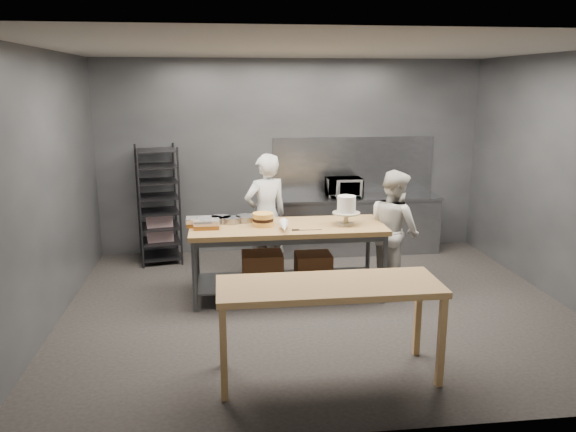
# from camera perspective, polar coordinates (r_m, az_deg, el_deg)

# --- Properties ---
(ground) EXTENTS (6.00, 6.00, 0.00)m
(ground) POSITION_cam_1_polar(r_m,az_deg,el_deg) (6.86, 3.03, -9.23)
(ground) COLOR black
(ground) RESTS_ON ground
(back_wall) EXTENTS (6.00, 0.04, 3.00)m
(back_wall) POSITION_cam_1_polar(r_m,az_deg,el_deg) (8.88, 0.35, 6.04)
(back_wall) COLOR #4C4F54
(back_wall) RESTS_ON ground
(work_table) EXTENTS (2.40, 0.90, 0.92)m
(work_table) POSITION_cam_1_polar(r_m,az_deg,el_deg) (7.05, -0.19, -3.65)
(work_table) COLOR brown
(work_table) RESTS_ON ground
(near_counter) EXTENTS (2.00, 0.70, 0.90)m
(near_counter) POSITION_cam_1_polar(r_m,az_deg,el_deg) (5.06, 4.19, -7.77)
(near_counter) COLOR olive
(near_counter) RESTS_ON ground
(back_counter) EXTENTS (2.60, 0.60, 0.90)m
(back_counter) POSITION_cam_1_polar(r_m,az_deg,el_deg) (8.95, 6.97, -0.84)
(back_counter) COLOR slate
(back_counter) RESTS_ON ground
(splashback_panel) EXTENTS (2.60, 0.02, 0.90)m
(splashback_panel) POSITION_cam_1_polar(r_m,az_deg,el_deg) (9.06, 6.68, 5.14)
(splashback_panel) COLOR slate
(splashback_panel) RESTS_ON back_counter
(speed_rack) EXTENTS (0.71, 0.75, 1.75)m
(speed_rack) POSITION_cam_1_polar(r_m,az_deg,el_deg) (8.57, -13.02, 1.05)
(speed_rack) COLOR black
(speed_rack) RESTS_ON ground
(chef_behind) EXTENTS (0.73, 0.61, 1.72)m
(chef_behind) POSITION_cam_1_polar(r_m,az_deg,el_deg) (7.68, -2.26, 0.00)
(chef_behind) COLOR silver
(chef_behind) RESTS_ON ground
(chef_right) EXTENTS (0.82, 0.92, 1.57)m
(chef_right) POSITION_cam_1_polar(r_m,az_deg,el_deg) (7.38, 10.69, -1.41)
(chef_right) COLOR silver
(chef_right) RESTS_ON ground
(microwave) EXTENTS (0.54, 0.37, 0.30)m
(microwave) POSITION_cam_1_polar(r_m,az_deg,el_deg) (8.77, 5.69, 2.90)
(microwave) COLOR black
(microwave) RESTS_ON back_counter
(frosted_cake_stand) EXTENTS (0.34, 0.34, 0.36)m
(frosted_cake_stand) POSITION_cam_1_polar(r_m,az_deg,el_deg) (6.95, 5.95, 0.91)
(frosted_cake_stand) COLOR #B9B194
(frosted_cake_stand) RESTS_ON work_table
(layer_cake) EXTENTS (0.26, 0.26, 0.16)m
(layer_cake) POSITION_cam_1_polar(r_m,az_deg,el_deg) (6.90, -2.55, -0.35)
(layer_cake) COLOR #F4B84D
(layer_cake) RESTS_ON work_table
(cake_pans) EXTENTS (0.73, 0.36, 0.07)m
(cake_pans) POSITION_cam_1_polar(r_m,az_deg,el_deg) (7.10, -6.28, -0.37)
(cake_pans) COLOR gray
(cake_pans) RESTS_ON work_table
(piping_bag) EXTENTS (0.15, 0.39, 0.12)m
(piping_bag) POSITION_cam_1_polar(r_m,az_deg,el_deg) (6.62, -0.41, -1.10)
(piping_bag) COLOR silver
(piping_bag) RESTS_ON work_table
(offset_spatula) EXTENTS (0.36, 0.02, 0.02)m
(offset_spatula) POSITION_cam_1_polar(r_m,az_deg,el_deg) (6.70, 1.52, -1.42)
(offset_spatula) COLOR slate
(offset_spatula) RESTS_ON work_table
(pastry_clamshells) EXTENTS (0.40, 0.33, 0.11)m
(pastry_clamshells) POSITION_cam_1_polar(r_m,az_deg,el_deg) (6.90, -8.66, -0.70)
(pastry_clamshells) COLOR #A36420
(pastry_clamshells) RESTS_ON work_table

